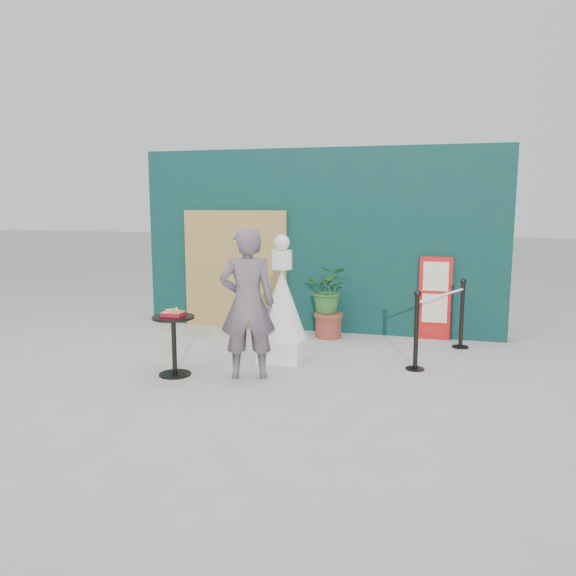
% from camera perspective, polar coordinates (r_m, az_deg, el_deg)
% --- Properties ---
extents(ground, '(60.00, 60.00, 0.00)m').
position_cam_1_polar(ground, '(6.62, -2.76, -10.14)').
color(ground, '#ADAAA5').
rests_on(ground, ground).
extents(back_wall, '(6.00, 0.30, 3.00)m').
position_cam_1_polar(back_wall, '(9.33, 3.14, 4.81)').
color(back_wall, '#0A302F').
rests_on(back_wall, ground).
extents(bamboo_fence, '(1.80, 0.08, 2.00)m').
position_cam_1_polar(bamboo_fence, '(9.57, -5.38, 1.87)').
color(bamboo_fence, tan).
rests_on(bamboo_fence, ground).
extents(woman, '(0.78, 0.64, 1.85)m').
position_cam_1_polar(woman, '(6.80, -4.14, -1.57)').
color(woman, '#665762').
rests_on(woman, ground).
extents(menu_board, '(0.50, 0.07, 1.30)m').
position_cam_1_polar(menu_board, '(9.03, 14.70, -1.03)').
color(menu_board, red).
rests_on(menu_board, ground).
extents(statue, '(0.67, 0.67, 1.71)m').
position_cam_1_polar(statue, '(7.56, -0.62, -2.24)').
color(statue, white).
rests_on(statue, ground).
extents(cafe_table, '(0.52, 0.52, 0.75)m').
position_cam_1_polar(cafe_table, '(7.10, -11.52, -4.81)').
color(cafe_table, black).
rests_on(cafe_table, ground).
extents(food_basket, '(0.26, 0.19, 0.11)m').
position_cam_1_polar(food_basket, '(7.04, -11.57, -2.52)').
color(food_basket, '#AD1225').
rests_on(food_basket, cafe_table).
extents(planter, '(0.68, 0.59, 1.15)m').
position_cam_1_polar(planter, '(8.87, 4.15, -0.83)').
color(planter, brown).
rests_on(planter, ground).
extents(stanchion_barrier, '(0.84, 1.54, 1.03)m').
position_cam_1_polar(stanchion_barrier, '(8.00, 15.24, -3.44)').
color(stanchion_barrier, black).
rests_on(stanchion_barrier, ground).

